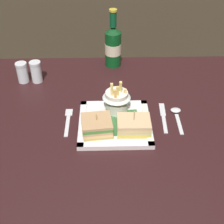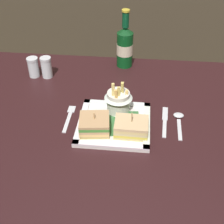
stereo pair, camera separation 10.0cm
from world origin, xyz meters
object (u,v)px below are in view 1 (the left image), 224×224
fork (68,120)px  square_plate (115,124)px  dining_table (110,144)px  spoon (177,114)px  sandwich_half_left (97,126)px  knife (163,116)px  fries_cup (117,98)px  salt_shaker (23,74)px  beer_bottle (113,46)px  pepper_shaker (36,73)px  sandwich_half_right (134,125)px

fork → square_plate: bearing=-10.1°
dining_table → square_plate: size_ratio=5.77×
square_plate → spoon: 0.22m
sandwich_half_left → spoon: sandwich_half_left is taller
square_plate → knife: size_ratio=1.45×
fries_cup → knife: fries_cup is taller
sandwich_half_left → salt_shaker: 0.43m
dining_table → beer_bottle: bearing=86.5°
sandwich_half_left → pepper_shaker: bearing=126.8°
fork → spoon: 0.37m
beer_bottle → pepper_shaker: bearing=-157.2°
sandwich_half_left → fork: size_ratio=0.72×
sandwich_half_left → spoon: size_ratio=0.75×
fork → sandwich_half_right: bearing=-17.6°
sandwich_half_left → pepper_shaker: (-0.24, 0.32, 0.00)m
sandwich_half_right → pepper_shaker: bearing=138.0°
sandwich_half_left → salt_shaker: size_ratio=1.27×
spoon → salt_shaker: salt_shaker is taller
beer_bottle → pepper_shaker: 0.33m
spoon → knife: bearing=-171.1°
fork → pepper_shaker: (-0.14, 0.25, 0.04)m
sandwich_half_right → salt_shaker: sandwich_half_right is taller
sandwich_half_right → knife: (0.11, 0.08, -0.03)m
fries_cup → salt_shaker: size_ratio=1.46×
sandwich_half_right → fork: bearing=162.4°
sandwich_half_left → sandwich_half_right: bearing=0.0°
square_plate → fork: bearing=169.9°
spoon → salt_shaker: 0.61m
sandwich_half_right → sandwich_half_left: bearing=180.0°
beer_bottle → knife: bearing=-66.2°
sandwich_half_left → fries_cup: size_ratio=0.87×
spoon → salt_shaker: (-0.56, 0.23, 0.03)m
fries_cup → knife: size_ratio=0.74×
square_plate → fries_cup: (0.01, 0.07, 0.06)m
knife → spoon: size_ratio=1.18×
fries_cup → salt_shaker: fries_cup is taller
knife → salt_shaker: salt_shaker is taller
sandwich_half_right → square_plate: bearing=145.2°
pepper_shaker → sandwich_half_right: bearing=-42.0°
fries_cup → beer_bottle: (-0.00, 0.34, 0.03)m
sandwich_half_left → salt_shaker: salt_shaker is taller
sandwich_half_left → sandwich_half_right: size_ratio=0.98×
knife → salt_shaker: 0.57m
dining_table → knife: (0.18, 0.00, 0.12)m
beer_bottle → knife: size_ratio=1.50×
dining_table → salt_shaker: salt_shaker is taller
salt_shaker → sandwich_half_right: bearing=-38.0°
beer_bottle → dining_table: bearing=-93.5°
beer_bottle → spoon: bearing=-59.9°
square_plate → sandwich_half_left: 0.07m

